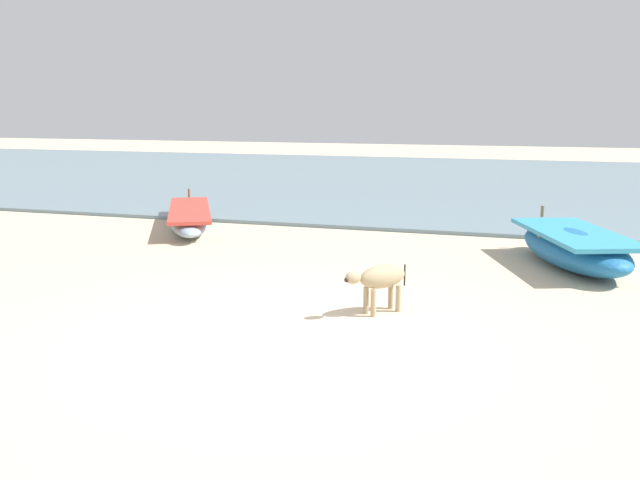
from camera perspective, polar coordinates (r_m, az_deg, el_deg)
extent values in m
plane|color=beige|center=(7.66, -3.75, -8.41)|extent=(80.00, 80.00, 0.00)
cube|color=slate|center=(24.09, 11.07, 4.76)|extent=(60.00, 20.00, 0.08)
ellipsoid|color=#1E669E|center=(11.83, 20.09, -0.68)|extent=(2.21, 3.36, 0.58)
cube|color=#3399BF|center=(11.79, 20.17, 0.50)|extent=(2.06, 3.00, 0.07)
cube|color=olive|center=(12.02, 19.71, 0.29)|extent=(0.99, 0.47, 0.04)
cylinder|color=olive|center=(13.09, 17.75, 2.26)|extent=(0.06, 0.06, 0.20)
ellipsoid|color=#8CA5B7|center=(14.97, -10.62, 1.78)|extent=(2.66, 4.02, 0.41)
cube|color=#CC3F33|center=(14.94, -10.65, 2.44)|extent=(2.42, 3.58, 0.07)
cube|color=olive|center=(15.26, -10.64, 2.38)|extent=(0.69, 0.44, 0.04)
cylinder|color=olive|center=(16.80, -10.66, 3.81)|extent=(0.06, 0.06, 0.20)
ellipsoid|color=tan|center=(8.64, 5.15, -2.99)|extent=(0.64, 0.69, 0.30)
ellipsoid|color=tan|center=(8.36, 2.74, -3.07)|extent=(0.24, 0.26, 0.16)
sphere|color=#2D2119|center=(8.31, 2.19, -3.29)|extent=(0.09, 0.09, 0.06)
cylinder|color=tan|center=(8.54, 4.39, -5.18)|extent=(0.07, 0.07, 0.34)
cylinder|color=tan|center=(8.65, 3.79, -4.96)|extent=(0.07, 0.07, 0.34)
cylinder|color=tan|center=(8.78, 6.42, -4.77)|extent=(0.07, 0.07, 0.34)
cylinder|color=tan|center=(8.89, 5.81, -4.56)|extent=(0.07, 0.07, 0.34)
cylinder|color=#2D2119|center=(8.87, 6.95, -2.86)|extent=(0.02, 0.02, 0.28)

